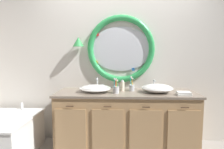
% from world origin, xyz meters
% --- Properties ---
extents(back_wall_assembly, '(6.40, 0.26, 2.60)m').
position_xyz_m(back_wall_assembly, '(-0.00, 0.58, 1.32)').
color(back_wall_assembly, silver).
rests_on(back_wall_assembly, ground_plane).
extents(vanity_counter, '(1.99, 0.66, 0.85)m').
position_xyz_m(vanity_counter, '(0.05, 0.24, 0.43)').
color(vanity_counter, tan).
rests_on(vanity_counter, ground_plane).
extents(sink_basin_left, '(0.46, 0.46, 0.10)m').
position_xyz_m(sink_basin_left, '(-0.39, 0.22, 0.91)').
color(sink_basin_left, white).
rests_on(sink_basin_left, vanity_counter).
extents(sink_basin_right, '(0.44, 0.44, 0.12)m').
position_xyz_m(sink_basin_right, '(0.49, 0.22, 0.92)').
color(sink_basin_right, white).
rests_on(sink_basin_right, vanity_counter).
extents(faucet_set_left, '(0.22, 0.14, 0.18)m').
position_xyz_m(faucet_set_left, '(-0.39, 0.47, 0.92)').
color(faucet_set_left, silver).
rests_on(faucet_set_left, vanity_counter).
extents(faucet_set_right, '(0.22, 0.13, 0.15)m').
position_xyz_m(faucet_set_right, '(0.49, 0.47, 0.91)').
color(faucet_set_right, silver).
rests_on(faucet_set_right, vanity_counter).
extents(toothbrush_holder_left, '(0.09, 0.09, 0.22)m').
position_xyz_m(toothbrush_holder_left, '(-0.09, 0.14, 0.91)').
color(toothbrush_holder_left, silver).
rests_on(toothbrush_holder_left, vanity_counter).
extents(toothbrush_holder_right, '(0.09, 0.09, 0.22)m').
position_xyz_m(toothbrush_holder_right, '(0.14, 0.32, 0.91)').
color(toothbrush_holder_right, silver).
rests_on(toothbrush_holder_right, vanity_counter).
extents(soap_dispenser, '(0.06, 0.07, 0.17)m').
position_xyz_m(soap_dispenser, '(0.00, 0.32, 0.93)').
color(soap_dispenser, '#EFE5C6').
rests_on(soap_dispenser, vanity_counter).
extents(folded_hand_towel, '(0.18, 0.14, 0.05)m').
position_xyz_m(folded_hand_towel, '(0.80, 0.05, 0.88)').
color(folded_hand_towel, white).
rests_on(folded_hand_towel, vanity_counter).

